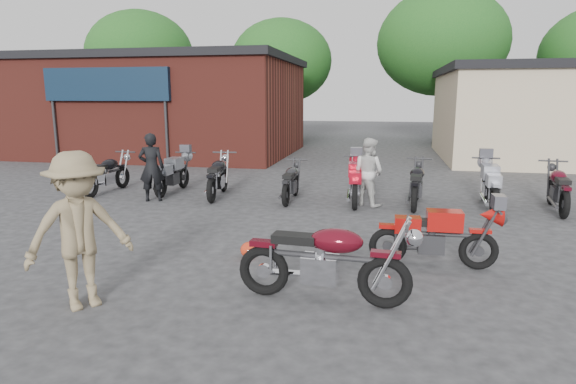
% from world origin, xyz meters
% --- Properties ---
extents(ground, '(90.00, 90.00, 0.00)m').
position_xyz_m(ground, '(0.00, 0.00, 0.00)').
color(ground, '#2C2C2E').
extents(brick_building, '(12.00, 8.00, 4.00)m').
position_xyz_m(brick_building, '(-9.00, 14.00, 2.00)').
color(brick_building, maroon).
rests_on(brick_building, ground).
extents(stucco_building, '(10.00, 8.00, 3.50)m').
position_xyz_m(stucco_building, '(8.50, 15.00, 1.75)').
color(stucco_building, tan).
rests_on(stucco_building, ground).
extents(tree_0, '(6.56, 6.56, 8.20)m').
position_xyz_m(tree_0, '(-14.00, 22.00, 4.10)').
color(tree_0, '#124617').
rests_on(tree_0, ground).
extents(tree_1, '(5.92, 5.92, 7.40)m').
position_xyz_m(tree_1, '(-5.00, 22.00, 3.70)').
color(tree_1, '#124617').
rests_on(tree_1, ground).
extents(tree_2, '(7.04, 7.04, 8.80)m').
position_xyz_m(tree_2, '(4.00, 22.00, 4.40)').
color(tree_2, '#124617').
rests_on(tree_2, ground).
extents(vintage_motorcycle, '(2.17, 0.84, 1.24)m').
position_xyz_m(vintage_motorcycle, '(0.50, -0.84, 0.62)').
color(vintage_motorcycle, '#500A14').
rests_on(vintage_motorcycle, ground).
extents(sportbike, '(1.84, 0.63, 1.06)m').
position_xyz_m(sportbike, '(1.97, 0.76, 0.53)').
color(sportbike, red).
rests_on(sportbike, ground).
extents(helmet, '(0.29, 0.29, 0.26)m').
position_xyz_m(helmet, '(-0.93, 0.62, 0.13)').
color(helmet, red).
rests_on(helmet, ground).
extents(person_dark, '(0.71, 0.58, 1.69)m').
position_xyz_m(person_dark, '(-4.46, 4.29, 0.84)').
color(person_dark, black).
rests_on(person_dark, ground).
extents(person_light, '(0.99, 0.95, 1.61)m').
position_xyz_m(person_light, '(0.80, 4.86, 0.81)').
color(person_light, silver).
rests_on(person_light, ground).
extents(person_tan, '(1.37, 1.41, 1.93)m').
position_xyz_m(person_tan, '(-2.41, -1.56, 0.97)').
color(person_tan, '#887554').
rests_on(person_tan, ground).
extents(row_bike_0, '(0.76, 2.00, 1.14)m').
position_xyz_m(row_bike_0, '(-6.14, 5.04, 0.57)').
color(row_bike_0, black).
rests_on(row_bike_0, ground).
extents(row_bike_1, '(0.66, 1.94, 1.12)m').
position_xyz_m(row_bike_1, '(-4.42, 5.39, 0.56)').
color(row_bike_1, gray).
rests_on(row_bike_1, ground).
extents(row_bike_2, '(0.94, 2.12, 1.19)m').
position_xyz_m(row_bike_2, '(-3.03, 5.09, 0.59)').
color(row_bike_2, black).
rests_on(row_bike_2, ground).
extents(row_bike_3, '(0.62, 1.82, 1.05)m').
position_xyz_m(row_bike_3, '(-1.09, 5.00, 0.53)').
color(row_bike_3, black).
rests_on(row_bike_3, ground).
extents(row_bike_4, '(0.77, 2.05, 1.17)m').
position_xyz_m(row_bike_4, '(0.49, 5.05, 0.58)').
color(row_bike_4, red).
rests_on(row_bike_4, ground).
extents(row_bike_5, '(0.86, 2.04, 1.15)m').
position_xyz_m(row_bike_5, '(1.93, 5.05, 0.58)').
color(row_bike_5, black).
rests_on(row_bike_5, ground).
extents(row_bike_6, '(0.78, 2.09, 1.19)m').
position_xyz_m(row_bike_6, '(3.58, 5.15, 0.60)').
color(row_bike_6, '#989AA6').
rests_on(row_bike_6, ground).
extents(row_bike_7, '(0.92, 2.08, 1.17)m').
position_xyz_m(row_bike_7, '(5.03, 5.10, 0.58)').
color(row_bike_7, '#480916').
rests_on(row_bike_7, ground).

